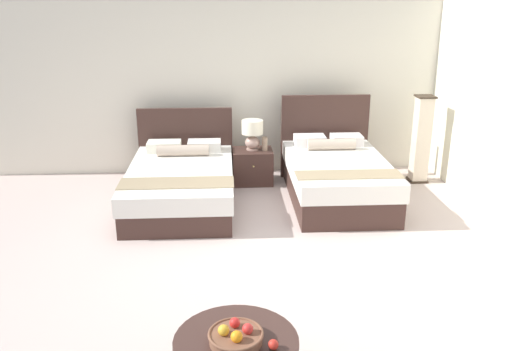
% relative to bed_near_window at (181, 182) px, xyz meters
% --- Properties ---
extents(ground_plane, '(9.22, 9.67, 0.02)m').
position_rel_bed_near_window_xyz_m(ground_plane, '(1.02, -1.69, -0.29)').
color(ground_plane, beige).
extents(wall_back, '(9.22, 0.12, 2.84)m').
position_rel_bed_near_window_xyz_m(wall_back, '(1.02, 1.34, 1.14)').
color(wall_back, silver).
rests_on(wall_back, ground).
extents(bed_near_window, '(1.37, 2.19, 1.05)m').
position_rel_bed_near_window_xyz_m(bed_near_window, '(0.00, 0.00, 0.00)').
color(bed_near_window, '#3E2822').
rests_on(bed_near_window, ground).
extents(bed_near_corner, '(1.29, 2.06, 1.22)m').
position_rel_bed_near_window_xyz_m(bed_near_corner, '(2.04, -0.00, 0.04)').
color(bed_near_corner, '#3E2822').
rests_on(bed_near_corner, ground).
extents(nightstand, '(0.57, 0.48, 0.49)m').
position_rel_bed_near_window_xyz_m(nightstand, '(0.97, 0.70, -0.03)').
color(nightstand, '#3E2822').
rests_on(nightstand, ground).
extents(table_lamp, '(0.30, 0.30, 0.43)m').
position_rel_bed_near_window_xyz_m(table_lamp, '(0.97, 0.72, 0.47)').
color(table_lamp, tan).
rests_on(table_lamp, nightstand).
extents(vase, '(0.08, 0.08, 0.20)m').
position_rel_bed_near_window_xyz_m(vase, '(1.14, 0.66, 0.31)').
color(vase, '#9C7F66').
rests_on(vase, nightstand).
extents(coffee_table, '(0.84, 0.84, 0.42)m').
position_rel_bed_near_window_xyz_m(coffee_table, '(0.59, -3.59, 0.06)').
color(coffee_table, '#3E2822').
rests_on(coffee_table, ground).
extents(fruit_bowl, '(0.37, 0.37, 0.14)m').
position_rel_bed_near_window_xyz_m(fruit_bowl, '(0.59, -3.62, 0.19)').
color(fruit_bowl, brown).
rests_on(fruit_bowl, coffee_table).
extents(loose_apple, '(0.07, 0.07, 0.07)m').
position_rel_bed_near_window_xyz_m(loose_apple, '(0.83, -3.71, 0.18)').
color(loose_apple, red).
rests_on(loose_apple, coffee_table).
extents(floor_lamp_corner, '(0.25, 0.25, 1.26)m').
position_rel_bed_near_window_xyz_m(floor_lamp_corner, '(3.38, 0.60, 0.35)').
color(floor_lamp_corner, '#372A1F').
rests_on(floor_lamp_corner, ground).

